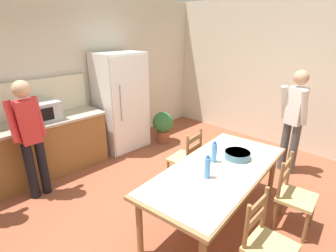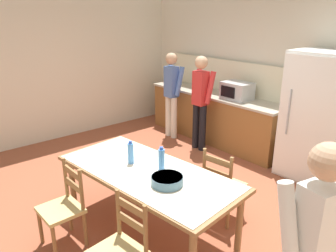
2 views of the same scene
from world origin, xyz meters
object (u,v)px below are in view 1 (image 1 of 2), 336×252
serving_bowl (237,155)px  potted_plant (163,125)px  refrigerator (121,102)px  person_by_table (294,117)px  dining_table (218,173)px  chair_side_far_right (186,159)px  bottle_near_centre (207,168)px  microwave (42,112)px  chair_side_near_left (267,245)px  chair_side_near_right (294,196)px  bottle_off_centre (214,153)px  person_at_counter (30,135)px

serving_bowl → potted_plant: size_ratio=0.48×
refrigerator → person_by_table: size_ratio=1.10×
dining_table → chair_side_far_right: chair_side_far_right is taller
refrigerator → serving_bowl: refrigerator is taller
bottle_near_centre → person_by_table: size_ratio=0.16×
microwave → chair_side_near_left: (0.54, -3.49, -0.64)m
dining_table → chair_side_far_right: (0.39, 0.81, -0.25)m
chair_side_far_right → person_by_table: bearing=140.3°
microwave → dining_table: microwave is taller
dining_table → chair_side_near_right: chair_side_near_right is taller
bottle_off_centre → person_by_table: 1.83m
serving_bowl → chair_side_far_right: 0.92m
bottle_off_centre → potted_plant: bottle_off_centre is taller
bottle_off_centre → potted_plant: bearing=60.3°
potted_plant → refrigerator: bearing=149.4°
bottle_near_centre → person_at_counter: size_ratio=0.16×
dining_table → person_by_table: person_by_table is taller
chair_side_near_right → person_by_table: person_by_table is taller
chair_side_near_left → person_by_table: bearing=15.2°
dining_table → serving_bowl: (0.38, -0.03, 0.12)m
person_at_counter → person_by_table: 3.95m
dining_table → chair_side_far_right: 0.94m
person_by_table → chair_side_far_right: bearing=-20.2°
bottle_near_centre → person_at_counter: 2.43m
refrigerator → dining_table: refrigerator is taller
chair_side_near_left → chair_side_near_right: same height
refrigerator → chair_side_near_left: (-0.95, -3.47, -0.50)m
refrigerator → serving_bowl: size_ratio=5.91×
bottle_off_centre → microwave: bearing=111.8°
dining_table → person_at_counter: size_ratio=1.31×
chair_side_near_right → microwave: bearing=107.3°
chair_side_near_left → chair_side_near_right: size_ratio=1.00×
refrigerator → chair_side_near_right: 3.41m
refrigerator → chair_side_far_right: size_ratio=2.08×
chair_side_near_left → potted_plant: size_ratio=1.36×
chair_side_far_right → refrigerator: bearing=-102.9°
chair_side_near_right → dining_table: bearing=121.9°
chair_side_near_left → refrigerator: bearing=73.4°
refrigerator → person_by_table: (1.33, -2.80, 0.02)m
potted_plant → chair_side_near_right: bearing=-104.0°
chair_side_far_right → person_at_counter: (-1.70, 1.34, 0.51)m
microwave → person_at_counter: person_at_counter is taller
refrigerator → dining_table: 2.73m
refrigerator → bottle_off_centre: (-0.48, -2.53, -0.06)m
microwave → chair_side_far_right: microwave is taller
serving_bowl → potted_plant: (0.92, 2.26, -0.43)m
bottle_near_centre → person_by_table: person_by_table is taller
microwave → serving_bowl: size_ratio=1.56×
microwave → dining_table: (0.93, -2.68, -0.39)m
bottle_near_centre → chair_side_near_left: (-0.12, -0.79, -0.44)m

